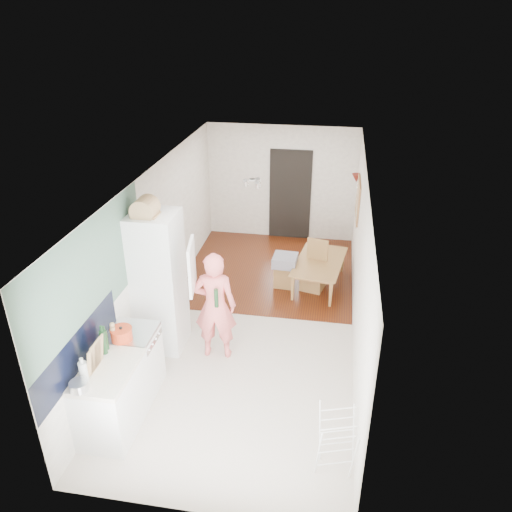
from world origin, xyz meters
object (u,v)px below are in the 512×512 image
(dining_table, at_px, (320,276))
(drying_rack, at_px, (336,443))
(person, at_px, (215,297))
(dining_chair, at_px, (314,266))
(stool, at_px, (284,275))

(dining_table, xyz_separation_m, drying_rack, (0.38, -4.10, 0.16))
(person, distance_m, dining_chair, 2.57)
(dining_chair, bearing_deg, person, -106.36)
(person, relative_size, drying_rack, 2.58)
(person, relative_size, dining_chair, 2.13)
(dining_table, relative_size, dining_chair, 1.34)
(dining_table, xyz_separation_m, dining_chair, (-0.13, -0.13, 0.25))
(stool, relative_size, drying_rack, 0.58)
(dining_chair, bearing_deg, dining_table, 59.48)
(dining_table, height_order, stool, stool)
(dining_table, relative_size, drying_rack, 1.62)
(dining_chair, height_order, drying_rack, dining_chair)
(dining_table, bearing_deg, stool, 106.56)
(stool, bearing_deg, drying_rack, -75.50)
(person, bearing_deg, drying_rack, 130.13)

